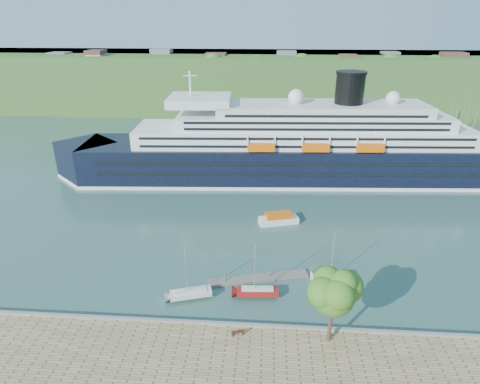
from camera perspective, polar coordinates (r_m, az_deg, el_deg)
ground at (r=57.91m, az=-0.03°, el=-19.00°), size 400.00×400.00×0.00m
far_hillside at (r=189.39m, az=3.25°, el=15.47°), size 400.00×50.00×24.00m
quay_coping at (r=56.99m, az=-0.05°, el=-18.29°), size 220.00×0.50×0.30m
cruise_ship at (r=102.64m, az=7.74°, el=9.11°), size 122.75×24.84×27.38m
park_bench at (r=55.43m, az=-0.38°, el=-19.24°), size 1.74×1.04×1.05m
promenade_tree at (r=52.48m, az=13.01°, el=-15.23°), size 7.04×7.04×11.65m
floating_pontoon at (r=66.76m, az=2.62°, el=-12.15°), size 16.49×6.08×0.37m
sailboat_white_near at (r=60.76m, az=-7.18°, el=-11.44°), size 7.19×3.83×8.95m
sailboat_red at (r=60.72m, az=2.56°, el=-11.27°), size 7.05×2.37×8.97m
sailboat_white_far at (r=66.09m, az=13.37°, el=-9.17°), size 6.54×2.77×8.19m
tender_launch at (r=83.07m, az=5.51°, el=-3.71°), size 8.57×4.82×2.25m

